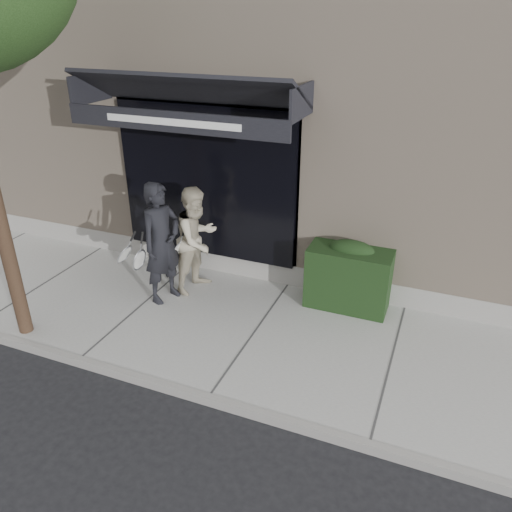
% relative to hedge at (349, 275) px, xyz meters
% --- Properties ---
extents(ground, '(80.00, 80.00, 0.00)m').
position_rel_hedge_xyz_m(ground, '(-1.10, -1.25, -0.66)').
color(ground, black).
rests_on(ground, ground).
extents(sidewalk, '(20.00, 3.00, 0.12)m').
position_rel_hedge_xyz_m(sidewalk, '(-1.10, -1.25, -0.60)').
color(sidewalk, gray).
rests_on(sidewalk, ground).
extents(curb, '(20.00, 0.10, 0.14)m').
position_rel_hedge_xyz_m(curb, '(-1.10, -2.80, -0.59)').
color(curb, gray).
rests_on(curb, ground).
extents(building_facade, '(14.30, 8.04, 5.64)m').
position_rel_hedge_xyz_m(building_facade, '(-1.11, 3.71, 2.08)').
color(building_facade, tan).
rests_on(building_facade, ground).
extents(hedge, '(1.30, 0.70, 1.14)m').
position_rel_hedge_xyz_m(hedge, '(0.00, 0.00, 0.00)').
color(hedge, black).
rests_on(hedge, sidewalk).
extents(pedestrian_front, '(0.91, 0.94, 2.01)m').
position_rel_hedge_xyz_m(pedestrian_front, '(-2.85, -0.93, 0.46)').
color(pedestrian_front, black).
rests_on(pedestrian_front, sidewalk).
extents(pedestrian_back, '(0.88, 1.02, 1.82)m').
position_rel_hedge_xyz_m(pedestrian_back, '(-2.49, -0.41, 0.37)').
color(pedestrian_back, '#B6AC92').
rests_on(pedestrian_back, sidewalk).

